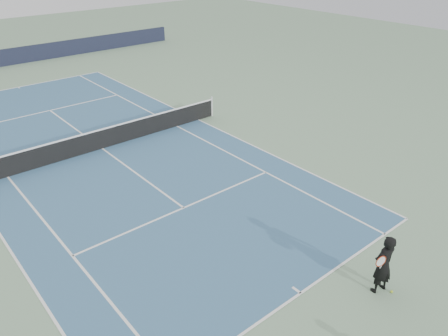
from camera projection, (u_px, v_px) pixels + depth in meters
ground at (102, 149)px, 19.87m from camera, size 80.00×80.00×0.00m
court_surface at (102, 149)px, 19.87m from camera, size 10.97×23.77×0.01m
tennis_net at (101, 139)px, 19.64m from camera, size 12.90×0.10×1.07m
tennis_player at (383, 264)px, 11.55m from camera, size 0.83×0.60×1.79m
tennis_ball at (392, 292)px, 11.86m from camera, size 0.07×0.07×0.07m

